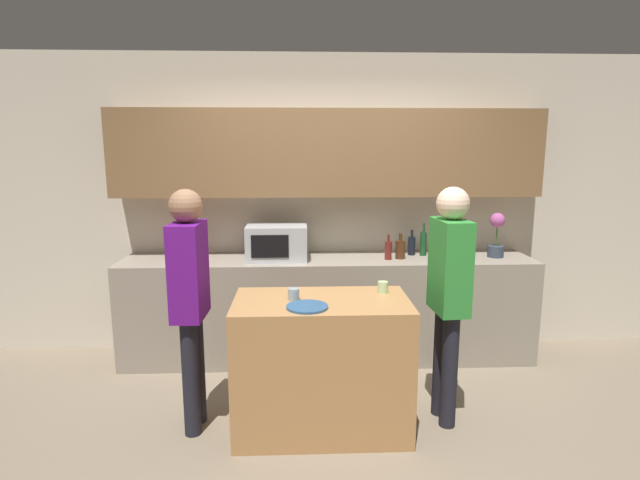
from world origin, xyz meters
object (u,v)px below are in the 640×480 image
Objects in this scene: bottle_1 at (400,249)px; cup_1 at (294,294)px; bottle_3 at (423,243)px; bottle_0 at (388,250)px; person_left at (449,286)px; person_center at (190,291)px; potted_plant at (497,235)px; bottle_2 at (412,245)px; microwave at (277,242)px; toaster at (189,249)px; plate_on_island at (307,307)px; cup_0 at (383,287)px; bottle_4 at (439,244)px.

bottle_1 is 1.46m from cup_1.
bottle_0 is at bearing -155.92° from bottle_3.
person_left is 1.00× the size of person_center.
potted_plant is 2.71m from person_center.
person_center reaches higher than bottle_2.
microwave is 0.77m from toaster.
bottle_0 is 1.46m from plate_on_island.
microwave reaches higher than cup_0.
potted_plant is 1.79× the size of bottle_0.
person_left is at bearing -95.71° from bottle_3.
bottle_3 is at bearing 171.73° from potted_plant.
bottle_3 is 1.77m from plate_on_island.
microwave is 2.27× the size of bottle_2.
toaster is 1.48m from cup_1.
plate_on_island is at bearing 99.10° from person_left.
bottle_3 is at bearing -16.54° from bottle_2.
potted_plant is 1.21× the size of bottle_4.
bottle_1 is 0.35m from bottle_4.
microwave is at bearing 127.09° from cup_0.
bottle_4 is 0.20× the size of person_left.
cup_0 and cup_1 have the same top height.
bottle_1 is (1.08, -0.03, -0.06)m from microwave.
toaster is 0.88× the size of bottle_3.
microwave is 1.76× the size of bottle_3.
bottle_3 is 1.20m from person_left.
bottle_2 is 0.88× the size of plate_on_island.
person_center is (-1.73, -1.25, -0.04)m from bottle_2.
bottle_2 is 1.22m from person_left.
plate_on_island is at bearing -123.89° from bottle_2.
bottle_0 is at bearing 127.82° from person_center.
bottle_2 is at bearing 68.41° from cup_0.
plate_on_island is 0.16× the size of person_center.
toaster is (-0.76, 0.00, -0.06)m from microwave.
toaster is 1.73m from bottle_0.
person_center is at bearing -145.38° from bottle_1.
bottle_4 is (0.12, -0.08, 0.01)m from bottle_3.
bottle_4 is 0.20× the size of person_center.
bottle_1 is at bearing 16.49° from bottle_0.
microwave is at bearing 178.54° from bottle_1.
cup_0 is at bearing 97.32° from person_center.
bottle_3 is at bearing 63.61° from cup_0.
microwave is 0.32× the size of person_left.
bottle_4 is at bearing 122.38° from person_center.
bottle_3 is 3.83× the size of cup_0.
potted_plant reaches higher than bottle_0.
bottle_2 is 2.13m from person_center.
potted_plant is at bearing -9.42° from bottle_2.
person_left is at bearing -77.74° from bottle_0.
bottle_2 is 0.25m from bottle_4.
microwave is 6.72× the size of cup_0.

